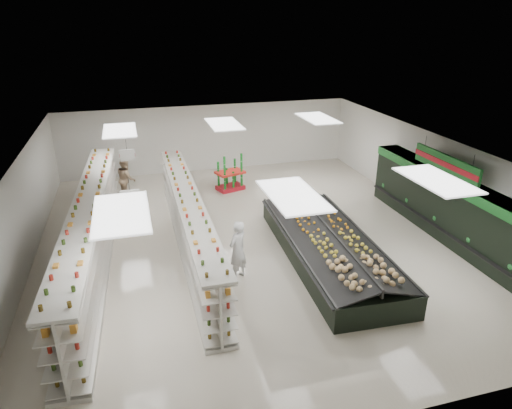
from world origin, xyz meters
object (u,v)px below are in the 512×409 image
object	(u,v)px
gondola_center	(189,224)
produce_island	(328,245)
shopper_main	(238,250)
shopper_background	(126,179)
gondola_left	(92,235)
soda_endcap	(230,174)

from	to	relation	value
gondola_center	produce_island	world-z (taller)	gondola_center
shopper_main	shopper_background	xyz separation A→B (m)	(-2.98, 7.29, -0.01)
gondola_left	gondola_center	world-z (taller)	gondola_left
produce_island	shopper_background	bearing A→B (deg)	130.73
produce_island	gondola_center	bearing A→B (deg)	154.78
shopper_main	produce_island	bearing A→B (deg)	150.01
soda_endcap	shopper_background	world-z (taller)	shopper_background
soda_endcap	shopper_background	size ratio (longest dim) A/B	0.83
gondola_center	shopper_main	size ratio (longest dim) A/B	5.85
gondola_left	produce_island	bearing A→B (deg)	-11.46
gondola_left	shopper_main	world-z (taller)	gondola_left
shopper_main	shopper_background	bearing A→B (deg)	-104.20
produce_island	soda_endcap	distance (m)	7.07
shopper_main	gondola_center	bearing A→B (deg)	-100.90
produce_island	soda_endcap	world-z (taller)	soda_endcap
gondola_left	shopper_background	xyz separation A→B (m)	(1.09, 5.16, -0.03)
gondola_left	soda_endcap	bearing A→B (deg)	45.72
gondola_left	produce_island	distance (m)	7.32
gondola_left	soda_endcap	xyz separation A→B (m)	(5.46, 5.09, -0.21)
produce_island	shopper_main	xyz separation A→B (m)	(-3.01, -0.34, 0.43)
gondola_center	shopper_background	xyz separation A→B (m)	(-1.90, 5.03, 0.05)
gondola_center	shopper_background	distance (m)	5.37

